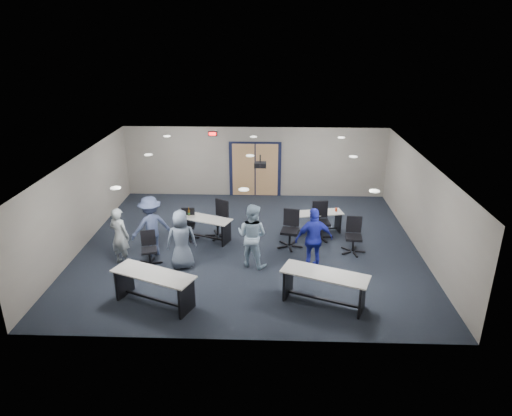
{
  "coord_description": "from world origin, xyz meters",
  "views": [
    {
      "loc": [
        0.64,
        -12.43,
        6.14
      ],
      "look_at": [
        0.2,
        -0.3,
        1.34
      ],
      "focal_mm": 32.0,
      "sensor_mm": 36.0,
      "label": 1
    }
  ],
  "objects_px": {
    "chair_back_a": "(188,225)",
    "person_navy": "(314,239)",
    "table_back_left": "(203,224)",
    "chair_loose_left": "(149,249)",
    "table_front_left": "(154,283)",
    "chair_back_d": "(321,221)",
    "table_front_right": "(324,283)",
    "chair_back_b": "(217,220)",
    "chair_loose_right": "(354,236)",
    "person_back": "(151,226)",
    "person_gray": "(120,236)",
    "table_back_right": "(316,219)",
    "chair_back_c": "(290,230)",
    "person_plaid": "(181,240)",
    "person_lightblue": "(252,235)"
  },
  "relations": [
    {
      "from": "person_plaid",
      "to": "chair_back_d",
      "type": "bearing_deg",
      "value": -167.11
    },
    {
      "from": "chair_loose_left",
      "to": "chair_loose_right",
      "type": "relative_size",
      "value": 0.9
    },
    {
      "from": "person_lightblue",
      "to": "person_gray",
      "type": "bearing_deg",
      "value": 24.97
    },
    {
      "from": "chair_loose_left",
      "to": "table_front_right",
      "type": "bearing_deg",
      "value": -36.2
    },
    {
      "from": "chair_loose_left",
      "to": "chair_loose_right",
      "type": "xyz_separation_m",
      "value": [
        5.75,
        0.93,
        0.05
      ]
    },
    {
      "from": "chair_loose_right",
      "to": "chair_back_a",
      "type": "bearing_deg",
      "value": 176.53
    },
    {
      "from": "person_navy",
      "to": "table_front_right",
      "type": "bearing_deg",
      "value": 81.83
    },
    {
      "from": "table_back_left",
      "to": "person_navy",
      "type": "bearing_deg",
      "value": -6.45
    },
    {
      "from": "person_plaid",
      "to": "person_navy",
      "type": "bearing_deg",
      "value": 167.17
    },
    {
      "from": "table_back_right",
      "to": "person_lightblue",
      "type": "relative_size",
      "value": 0.98
    },
    {
      "from": "person_back",
      "to": "table_front_right",
      "type": "bearing_deg",
      "value": 120.17
    },
    {
      "from": "chair_loose_right",
      "to": "table_back_right",
      "type": "bearing_deg",
      "value": 129.32
    },
    {
      "from": "chair_back_c",
      "to": "chair_loose_left",
      "type": "relative_size",
      "value": 1.2
    },
    {
      "from": "table_front_right",
      "to": "table_back_left",
      "type": "xyz_separation_m",
      "value": [
        -3.37,
        3.47,
        -0.06
      ]
    },
    {
      "from": "table_front_left",
      "to": "chair_back_d",
      "type": "relative_size",
      "value": 1.83
    },
    {
      "from": "table_back_left",
      "to": "person_plaid",
      "type": "height_order",
      "value": "person_plaid"
    },
    {
      "from": "chair_back_a",
      "to": "chair_loose_right",
      "type": "relative_size",
      "value": 0.9
    },
    {
      "from": "chair_back_b",
      "to": "person_back",
      "type": "bearing_deg",
      "value": -111.39
    },
    {
      "from": "person_plaid",
      "to": "table_back_left",
      "type": "bearing_deg",
      "value": -113.49
    },
    {
      "from": "person_gray",
      "to": "chair_back_b",
      "type": "bearing_deg",
      "value": -122.19
    },
    {
      "from": "chair_back_b",
      "to": "chair_loose_right",
      "type": "xyz_separation_m",
      "value": [
        4.08,
        -0.96,
        -0.05
      ]
    },
    {
      "from": "person_gray",
      "to": "chair_loose_left",
      "type": "bearing_deg",
      "value": -163.52
    },
    {
      "from": "person_back",
      "to": "person_lightblue",
      "type": "bearing_deg",
      "value": 136.85
    },
    {
      "from": "person_gray",
      "to": "person_back",
      "type": "bearing_deg",
      "value": -121.15
    },
    {
      "from": "chair_back_c",
      "to": "chair_back_d",
      "type": "xyz_separation_m",
      "value": [
        0.98,
        0.64,
        0.01
      ]
    },
    {
      "from": "table_back_left",
      "to": "person_back",
      "type": "height_order",
      "value": "person_back"
    },
    {
      "from": "person_gray",
      "to": "table_back_right",
      "type": "bearing_deg",
      "value": -136.4
    },
    {
      "from": "chair_back_b",
      "to": "person_gray",
      "type": "xyz_separation_m",
      "value": [
        -2.48,
        -1.82,
        0.24
      ]
    },
    {
      "from": "table_back_left",
      "to": "chair_loose_left",
      "type": "xyz_separation_m",
      "value": [
        -1.25,
        -1.69,
        -0.02
      ]
    },
    {
      "from": "person_gray",
      "to": "person_lightblue",
      "type": "distance_m",
      "value": 3.64
    },
    {
      "from": "chair_back_c",
      "to": "table_front_left",
      "type": "bearing_deg",
      "value": -125.35
    },
    {
      "from": "person_gray",
      "to": "person_navy",
      "type": "height_order",
      "value": "person_navy"
    },
    {
      "from": "table_front_right",
      "to": "person_lightblue",
      "type": "relative_size",
      "value": 1.19
    },
    {
      "from": "table_back_left",
      "to": "person_gray",
      "type": "xyz_separation_m",
      "value": [
        -2.05,
        -1.62,
        0.32
      ]
    },
    {
      "from": "table_front_left",
      "to": "person_plaid",
      "type": "height_order",
      "value": "person_plaid"
    },
    {
      "from": "chair_loose_left",
      "to": "person_plaid",
      "type": "xyz_separation_m",
      "value": [
        0.94,
        -0.1,
        0.35
      ]
    },
    {
      "from": "table_back_left",
      "to": "chair_loose_left",
      "type": "relative_size",
      "value": 1.96
    },
    {
      "from": "table_back_left",
      "to": "chair_back_b",
      "type": "relative_size",
      "value": 1.62
    },
    {
      "from": "chair_loose_right",
      "to": "chair_back_b",
      "type": "bearing_deg",
      "value": 172.03
    },
    {
      "from": "chair_back_b",
      "to": "person_lightblue",
      "type": "bearing_deg",
      "value": -24.49
    },
    {
      "from": "person_plaid",
      "to": "person_navy",
      "type": "xyz_separation_m",
      "value": [
        3.56,
        0.05,
        0.05
      ]
    },
    {
      "from": "table_front_right",
      "to": "person_lightblue",
      "type": "height_order",
      "value": "person_lightblue"
    },
    {
      "from": "chair_back_a",
      "to": "person_navy",
      "type": "distance_m",
      "value": 4.14
    },
    {
      "from": "table_front_right",
      "to": "chair_back_d",
      "type": "bearing_deg",
      "value": 107.37
    },
    {
      "from": "person_plaid",
      "to": "table_back_right",
      "type": "bearing_deg",
      "value": -161.15
    },
    {
      "from": "person_lightblue",
      "to": "person_navy",
      "type": "distance_m",
      "value": 1.67
    },
    {
      "from": "table_front_right",
      "to": "chair_back_b",
      "type": "bearing_deg",
      "value": 150.39
    },
    {
      "from": "person_gray",
      "to": "chair_loose_right",
      "type": "bearing_deg",
      "value": -151.05
    },
    {
      "from": "table_front_right",
      "to": "person_gray",
      "type": "relative_size",
      "value": 1.3
    },
    {
      "from": "chair_back_a",
      "to": "person_lightblue",
      "type": "relative_size",
      "value": 0.53
    }
  ]
}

